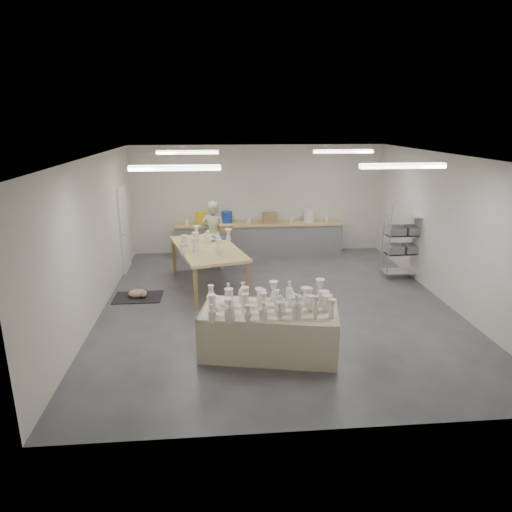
{
  "coord_description": "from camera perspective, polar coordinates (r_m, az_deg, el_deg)",
  "views": [
    {
      "loc": [
        -1.19,
        -8.65,
        3.65
      ],
      "look_at": [
        -0.42,
        -0.01,
        1.05
      ],
      "focal_mm": 32.0,
      "sensor_mm": 36.0,
      "label": 1
    }
  ],
  "objects": [
    {
      "name": "wire_shelf",
      "position": [
        11.3,
        17.96,
        1.87
      ],
      "size": [
        0.88,
        0.48,
        1.8
      ],
      "color": "silver",
      "rests_on": "ground"
    },
    {
      "name": "work_table",
      "position": [
        10.26,
        -5.92,
        1.2
      ],
      "size": [
        1.84,
        2.73,
        1.31
      ],
      "rotation": [
        0.0,
        0.0,
        0.26
      ],
      "color": "tan",
      "rests_on": "ground"
    },
    {
      "name": "potter",
      "position": [
        11.46,
        -5.3,
        2.6
      ],
      "size": [
        0.72,
        0.57,
        1.75
      ],
      "primitive_type": "imported",
      "rotation": [
        0.0,
        0.0,
        2.88
      ],
      "color": "#90A17D",
      "rests_on": "ground"
    },
    {
      "name": "cat",
      "position": [
        10.04,
        -14.48,
        -4.54
      ],
      "size": [
        0.46,
        0.39,
        0.17
      ],
      "rotation": [
        0.0,
        0.0,
        -0.35
      ],
      "color": "white",
      "rests_on": "rug"
    },
    {
      "name": "red_stool",
      "position": [
        11.88,
        -5.23,
        0.21
      ],
      "size": [
        0.46,
        0.46,
        0.33
      ],
      "rotation": [
        0.0,
        0.0,
        0.38
      ],
      "color": "red",
      "rests_on": "ground"
    },
    {
      "name": "room",
      "position": [
        8.94,
        1.97,
        6.41
      ],
      "size": [
        8.0,
        8.02,
        3.0
      ],
      "color": "#424449",
      "rests_on": "ground"
    },
    {
      "name": "drying_table",
      "position": [
        7.41,
        1.69,
        -9.02
      ],
      "size": [
        2.33,
        1.46,
        1.13
      ],
      "rotation": [
        0.0,
        0.0,
        -0.21
      ],
      "color": "olive",
      "rests_on": "ground"
    },
    {
      "name": "rug",
      "position": [
        10.09,
        -14.54,
        -5.01
      ],
      "size": [
        1.0,
        0.7,
        0.02
      ],
      "primitive_type": "cube",
      "color": "black",
      "rests_on": "ground"
    },
    {
      "name": "back_counter",
      "position": [
        12.78,
        0.37,
        2.35
      ],
      "size": [
        4.6,
        0.6,
        1.24
      ],
      "color": "tan",
      "rests_on": "ground"
    }
  ]
}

